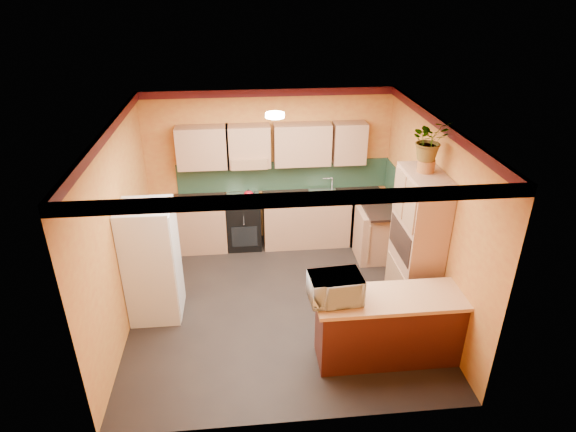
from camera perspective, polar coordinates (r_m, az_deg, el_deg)
The scene contains 15 objects.
room_shell at distance 6.44m, azimuth -1.10°, elevation 6.22°, with size 4.24×4.24×2.72m.
base_cabinets_back at distance 8.51m, azimuth -1.03°, elevation -0.61°, with size 3.65×0.60×0.88m, color #AB7C5A.
countertop_back at distance 8.30m, azimuth -1.06°, elevation 2.21°, with size 3.65×0.62×0.04m, color black.
stove at distance 8.48m, azimuth -5.25°, elevation -0.71°, with size 0.58×0.58×0.91m, color black.
kettle at distance 8.20m, azimuth -4.70°, elevation 2.54°, with size 0.17×0.17×0.18m, color #B40C1A, non-canonical shape.
sink at distance 8.38m, azimuth 4.23°, elevation 2.64°, with size 0.48×0.40×0.03m, color silver.
base_cabinets_right at distance 8.22m, azimuth 10.96°, elevation -2.18°, with size 0.60×0.80×0.88m, color #AB7C5A.
countertop_right at distance 8.01m, azimuth 11.24°, elevation 0.71°, with size 0.62×0.80×0.04m, color black.
fridge at distance 6.82m, azimuth -15.86°, elevation -5.26°, with size 0.68×0.66×1.70m, color white.
pantry at distance 6.78m, azimuth 15.00°, elevation -3.34°, with size 0.48×0.90×2.10m, color #AB7C5A.
fern_pot at distance 6.35m, azimuth 16.04°, elevation 5.75°, with size 0.22×0.22×0.16m, color brown.
fern at distance 6.25m, azimuth 16.43°, elevation 8.65°, with size 0.47×0.40×0.52m, color #AB7C5A.
breakfast_bar at distance 6.21m, azimuth 12.07°, elevation -12.94°, with size 1.80×0.55×0.88m, color #451510.
bar_top at distance 5.93m, azimuth 12.50°, elevation -9.46°, with size 1.90×0.65×0.05m, color tan.
microwave at distance 5.65m, azimuth 5.59°, elevation -8.51°, with size 0.60×0.41×0.33m, color white.
Camera 1 is at (-0.46, -5.73, 4.34)m, focal length 30.00 mm.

